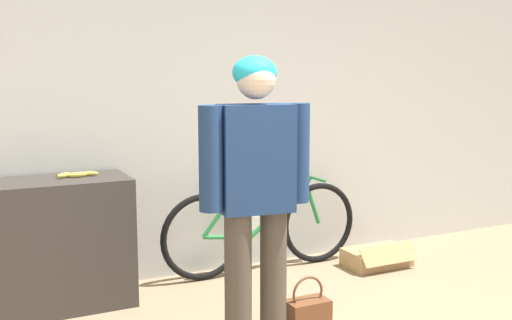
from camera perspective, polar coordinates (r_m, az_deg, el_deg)
name	(u,v)px	position (r m, az deg, el deg)	size (l,w,h in m)	color
wall_back	(191,115)	(4.83, -6.21, 4.30)	(8.00, 0.07, 2.60)	silver
side_shelf	(53,244)	(4.41, -18.81, -7.62)	(1.06, 0.51, 0.91)	#38332D
person	(256,182)	(3.47, -0.01, -2.08)	(0.70, 0.27, 1.73)	#4C4238
bicycle	(263,227)	(4.97, 0.71, -6.41)	(1.76, 0.46, 0.77)	black
banana	(77,174)	(4.36, -16.69, -1.33)	(0.30, 0.08, 0.04)	#EAD64C
handbag	(308,315)	(3.89, 4.93, -14.53)	(0.27, 0.16, 0.38)	brown
cardboard_box	(377,257)	(5.26, 11.45, -9.04)	(0.56, 0.37, 0.21)	tan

